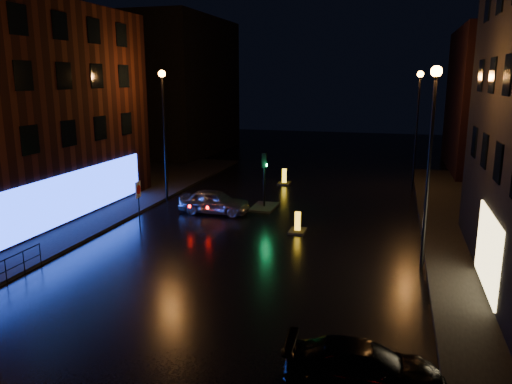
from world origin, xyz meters
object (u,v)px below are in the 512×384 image
(bollard_near, at_px, (298,228))
(bollard_far, at_px, (284,181))
(silver_hatchback, at_px, (214,202))
(dark_sedan, at_px, (364,367))
(road_sign_left, at_px, (138,194))
(traffic_signal, at_px, (264,200))
(road_sign_right, at_px, (424,223))

(bollard_near, xyz_separation_m, bollard_far, (-3.31, 11.65, 0.02))
(silver_hatchback, relative_size, dark_sedan, 1.02)
(dark_sedan, distance_m, road_sign_left, 16.77)
(silver_hatchback, bearing_deg, road_sign_left, 145.48)
(traffic_signal, relative_size, bollard_near, 2.78)
(silver_hatchback, height_order, road_sign_right, road_sign_right)
(road_sign_left, distance_m, road_sign_right, 14.40)
(silver_hatchback, height_order, road_sign_left, road_sign_left)
(bollard_near, distance_m, bollard_far, 12.11)
(dark_sedan, height_order, road_sign_right, road_sign_right)
(silver_hatchback, height_order, dark_sedan, silver_hatchback)
(silver_hatchback, bearing_deg, road_sign_right, -110.98)
(road_sign_left, bearing_deg, silver_hatchback, 47.79)
(road_sign_left, bearing_deg, road_sign_right, -9.41)
(dark_sedan, distance_m, bollard_far, 25.62)
(bollard_far, distance_m, road_sign_left, 14.35)
(dark_sedan, xyz_separation_m, road_sign_right, (1.90, 10.71, 0.99))
(traffic_signal, height_order, bollard_far, traffic_signal)
(traffic_signal, height_order, bollard_near, traffic_signal)
(silver_hatchback, xyz_separation_m, dark_sedan, (9.74, -15.14, -0.12))
(dark_sedan, bearing_deg, bollard_far, 14.03)
(traffic_signal, relative_size, dark_sedan, 0.84)
(dark_sedan, relative_size, bollard_far, 3.00)
(bollard_near, xyz_separation_m, road_sign_left, (-8.25, -1.72, 1.69))
(traffic_signal, relative_size, road_sign_right, 1.62)
(bollard_near, bearing_deg, silver_hatchback, 157.37)
(silver_hatchback, xyz_separation_m, bollard_near, (5.49, -2.31, -0.48))
(bollard_far, xyz_separation_m, road_sign_left, (-4.94, -13.37, 1.67))
(traffic_signal, relative_size, bollard_far, 2.50)
(traffic_signal, height_order, dark_sedan, traffic_signal)
(dark_sedan, xyz_separation_m, bollard_near, (-4.25, 12.83, -0.36))
(dark_sedan, bearing_deg, road_sign_right, -13.16)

